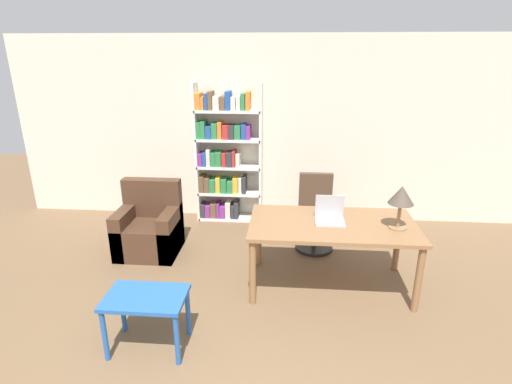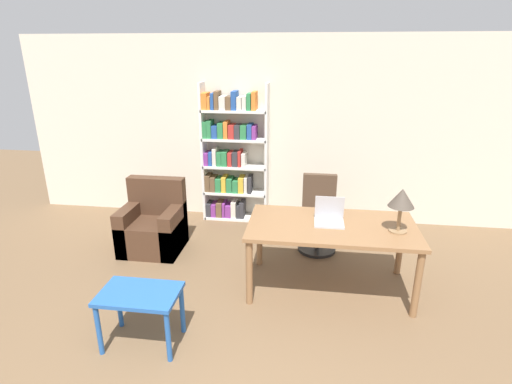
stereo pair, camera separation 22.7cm
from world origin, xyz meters
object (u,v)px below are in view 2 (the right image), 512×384
at_px(desk, 331,232).
at_px(armchair, 153,227).
at_px(office_chair, 318,216).
at_px(bookshelf, 231,157).
at_px(laptop, 329,217).
at_px(side_table_blue, 140,301).
at_px(table_lamp, 402,200).

xyz_separation_m(desk, armchair, (-2.23, 0.62, -0.36)).
bearing_deg(office_chair, bookshelf, 147.48).
xyz_separation_m(laptop, side_table_blue, (-1.63, -1.17, -0.38)).
relative_size(office_chair, bookshelf, 0.48).
height_order(side_table_blue, bookshelf, bookshelf).
distance_m(side_table_blue, bookshelf, 2.94).
xyz_separation_m(desk, table_lamp, (0.65, -0.08, 0.43)).
height_order(desk, table_lamp, table_lamp).
height_order(laptop, bookshelf, bookshelf).
xyz_separation_m(laptop, office_chair, (-0.09, 0.87, -0.36)).
bearing_deg(side_table_blue, office_chair, 53.06).
distance_m(armchair, bookshelf, 1.55).
height_order(armchair, bookshelf, bookshelf).
bearing_deg(office_chair, side_table_blue, -126.94).
bearing_deg(bookshelf, side_table_blue, -94.62).
bearing_deg(armchair, desk, -15.47).
bearing_deg(desk, table_lamp, -6.95).
height_order(table_lamp, bookshelf, bookshelf).
height_order(office_chair, armchair, office_chair).
xyz_separation_m(side_table_blue, bookshelf, (0.23, 2.88, 0.55)).
xyz_separation_m(office_chair, bookshelf, (-1.31, 0.83, 0.52)).
xyz_separation_m(desk, office_chair, (-0.12, 0.93, -0.21)).
relative_size(desk, table_lamp, 3.86).
xyz_separation_m(office_chair, side_table_blue, (-1.54, -2.05, -0.02)).
bearing_deg(table_lamp, laptop, 168.97).
xyz_separation_m(side_table_blue, armchair, (-0.58, 1.74, -0.13)).
bearing_deg(desk, laptop, 119.73).
distance_m(office_chair, armchair, 2.14).
bearing_deg(laptop, desk, -60.27).
xyz_separation_m(laptop, armchair, (-2.20, 0.56, -0.51)).
height_order(table_lamp, armchair, table_lamp).
height_order(laptop, side_table_blue, laptop).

